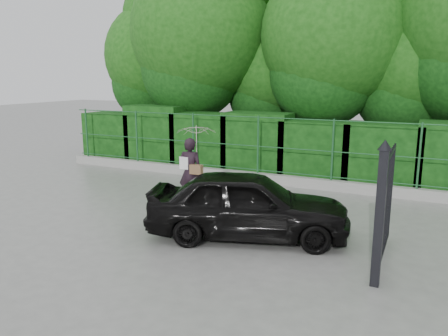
% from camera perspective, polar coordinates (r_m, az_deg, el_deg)
% --- Properties ---
extents(ground, '(80.00, 80.00, 0.00)m').
position_cam_1_polar(ground, '(10.13, -7.03, -7.10)').
color(ground, gray).
extents(kerb, '(14.00, 0.25, 0.30)m').
position_cam_1_polar(kerb, '(13.95, 2.86, -1.09)').
color(kerb, '#9E9E99').
rests_on(kerb, ground).
extents(fence, '(14.13, 0.06, 1.80)m').
position_cam_1_polar(fence, '(13.67, 3.76, 3.11)').
color(fence, '#1E552B').
rests_on(fence, kerb).
extents(hedge, '(14.20, 1.20, 2.23)m').
position_cam_1_polar(hedge, '(14.71, 4.27, 2.98)').
color(hedge, black).
rests_on(hedge, ground).
extents(trees, '(17.10, 6.15, 8.08)m').
position_cam_1_polar(trees, '(16.36, 11.43, 16.36)').
color(trees, black).
rests_on(trees, ground).
extents(gate, '(0.22, 2.33, 2.36)m').
position_cam_1_polar(gate, '(7.66, 20.06, -4.74)').
color(gate, black).
rests_on(gate, ground).
extents(woman, '(1.00, 1.02, 2.09)m').
position_cam_1_polar(woman, '(11.09, -3.92, 1.94)').
color(woman, black).
rests_on(woman, ground).
extents(car, '(4.43, 2.82, 1.40)m').
position_cam_1_polar(car, '(9.02, 3.15, -4.76)').
color(car, black).
rests_on(car, ground).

